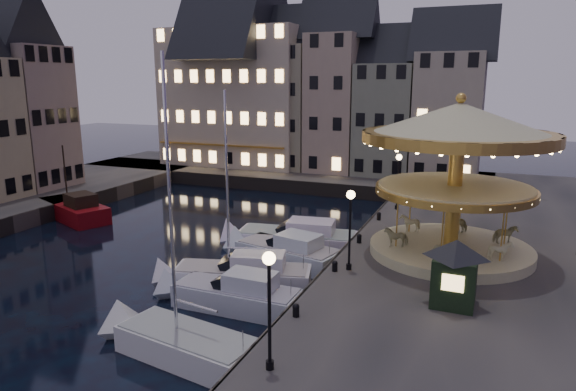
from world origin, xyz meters
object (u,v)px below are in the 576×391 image
at_px(bollard_b, 335,266).
at_px(motorboat_e, 291,238).
at_px(streetlamp_c, 398,174).
at_px(motorboat_b, 229,295).
at_px(motorboat_c, 235,275).
at_px(motorboat_d, 283,252).
at_px(motorboat_a, 178,343).
at_px(bollard_a, 296,310).
at_px(streetlamp_b, 350,219).
at_px(bollard_d, 379,216).
at_px(ticket_kiosk, 456,261).
at_px(carousel, 458,150).
at_px(streetlamp_a, 269,294).
at_px(bollard_c, 359,238).
at_px(red_fishing_boat, 75,210).

xyz_separation_m(bollard_b, motorboat_e, (-4.85, 6.20, -0.96)).
xyz_separation_m(streetlamp_c, motorboat_b, (-4.89, -17.34, -3.38)).
xyz_separation_m(motorboat_b, motorboat_c, (-0.91, 2.33, 0.04)).
bearing_deg(motorboat_d, motorboat_a, -88.90).
bearing_deg(bollard_a, streetlamp_b, 84.29).
height_order(bollard_d, motorboat_d, motorboat_d).
relative_size(bollard_d, ticket_kiosk, 0.17).
relative_size(motorboat_d, carousel, 0.74).
bearing_deg(streetlamp_a, motorboat_d, 110.80).
distance_m(bollard_c, red_fishing_boat, 23.50).
height_order(bollard_b, bollard_c, same).
height_order(bollard_a, red_fishing_boat, red_fishing_boat).
bearing_deg(ticket_kiosk, bollard_b, 162.31).
bearing_deg(bollard_d, bollard_a, -90.00).
height_order(motorboat_b, carousel, carousel).
bearing_deg(bollard_d, motorboat_c, -114.31).
distance_m(streetlamp_a, bollard_b, 9.82).
bearing_deg(streetlamp_c, bollard_a, -91.76).
distance_m(streetlamp_a, carousel, 15.43).
xyz_separation_m(motorboat_c, motorboat_e, (0.35, 7.22, -0.03)).
distance_m(bollard_d, motorboat_c, 12.67).
relative_size(streetlamp_a, bollard_c, 7.32).
bearing_deg(bollard_a, motorboat_e, 112.50).
bearing_deg(bollard_b, streetlamp_b, 39.81).
bearing_deg(motorboat_d, streetlamp_c, 64.80).
bearing_deg(carousel, motorboat_e, 172.54).
bearing_deg(bollard_c, motorboat_e, 166.06).
distance_m(streetlamp_a, bollard_c, 14.71).
height_order(bollard_c, motorboat_e, motorboat_e).
distance_m(streetlamp_a, ticket_kiosk, 9.31).
bearing_deg(motorboat_b, motorboat_e, 93.34).
distance_m(streetlamp_a, motorboat_d, 14.31).
height_order(bollard_b, ticket_kiosk, ticket_kiosk).
bearing_deg(motorboat_d, streetlamp_a, -69.20).
relative_size(bollard_c, bollard_d, 1.00).
xyz_separation_m(streetlamp_b, motorboat_b, (-4.89, -3.84, -3.38)).
distance_m(bollard_a, bollard_c, 10.50).
relative_size(streetlamp_a, streetlamp_b, 1.00).
distance_m(bollard_b, carousel, 9.05).
bearing_deg(motorboat_b, streetlamp_a, -51.54).
bearing_deg(bollard_c, ticket_kiosk, -49.37).
bearing_deg(motorboat_c, bollard_b, 11.02).
relative_size(bollard_c, ticket_kiosk, 0.17).
xyz_separation_m(motorboat_d, red_fishing_boat, (-19.10, 2.93, 0.06)).
relative_size(motorboat_c, motorboat_e, 1.23).
xyz_separation_m(carousel, ticket_kiosk, (0.68, -6.77, -3.86)).
xyz_separation_m(bollard_d, motorboat_b, (-4.29, -13.84, -0.96)).
bearing_deg(streetlamp_c, motorboat_b, -105.75).
bearing_deg(bollard_c, streetlamp_b, -82.41).
bearing_deg(red_fishing_boat, bollard_d, 9.86).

